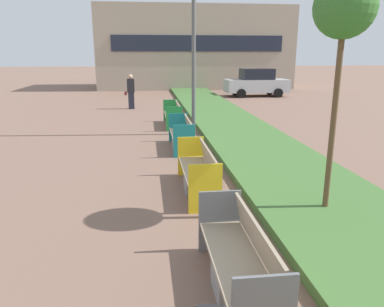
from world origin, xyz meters
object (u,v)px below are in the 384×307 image
(street_lamp_post, at_px, (194,12))
(pedestrian_walking, at_px, (131,91))
(bench_grey_frame, at_px, (239,267))
(bench_yellow_frame, at_px, (199,174))
(parked_car_distant, at_px, (256,83))
(sapling_tree_near, at_px, (344,11))
(bench_teal_frame, at_px, (182,137))
(bench_green_frame, at_px, (173,117))

(street_lamp_post, height_order, pedestrian_walking, street_lamp_post)
(bench_grey_frame, relative_size, pedestrian_walking, 1.21)
(bench_yellow_frame, relative_size, parked_car_distant, 0.54)
(street_lamp_post, height_order, sapling_tree_near, street_lamp_post)
(bench_grey_frame, distance_m, bench_teal_frame, 7.29)
(sapling_tree_near, bearing_deg, bench_grey_frame, -135.58)
(bench_teal_frame, distance_m, parked_car_distant, 15.29)
(bench_teal_frame, bearing_deg, bench_yellow_frame, -89.96)
(bench_teal_frame, height_order, sapling_tree_near, sapling_tree_near)
(bench_green_frame, xyz_separation_m, pedestrian_walking, (-1.86, 5.10, 0.55))
(pedestrian_walking, bearing_deg, bench_teal_frame, -78.12)
(bench_yellow_frame, xyz_separation_m, bench_teal_frame, (-0.00, 3.73, -0.01))
(parked_car_distant, bearing_deg, sapling_tree_near, -104.00)
(bench_yellow_frame, bearing_deg, parked_car_distant, 70.03)
(bench_yellow_frame, bearing_deg, sapling_tree_near, -35.38)
(bench_yellow_frame, relative_size, bench_green_frame, 1.04)
(bench_yellow_frame, relative_size, pedestrian_walking, 1.28)
(bench_teal_frame, xyz_separation_m, bench_green_frame, (0.00, 3.75, 0.00))
(pedestrian_walking, xyz_separation_m, parked_car_distant, (8.26, 5.03, -0.01))
(bench_green_frame, xyz_separation_m, sapling_tree_near, (2.11, -8.98, 3.13))
(street_lamp_post, relative_size, parked_car_distant, 1.79)
(bench_grey_frame, relative_size, sapling_tree_near, 0.54)
(bench_yellow_frame, xyz_separation_m, bench_green_frame, (-0.00, 7.48, -0.00))
(street_lamp_post, bearing_deg, bench_teal_frame, -106.59)
(bench_yellow_frame, height_order, bench_teal_frame, same)
(bench_green_frame, height_order, pedestrian_walking, pedestrian_walking)
(bench_green_frame, bearing_deg, parked_car_distant, 57.71)
(street_lamp_post, bearing_deg, pedestrian_walking, 110.02)
(bench_yellow_frame, distance_m, bench_green_frame, 7.48)
(bench_grey_frame, distance_m, parked_car_distant, 22.12)
(bench_yellow_frame, xyz_separation_m, parked_car_distant, (6.40, 17.61, 0.54))
(street_lamp_post, distance_m, parked_car_distant, 13.56)
(bench_grey_frame, height_order, street_lamp_post, street_lamp_post)
(bench_yellow_frame, height_order, bench_green_frame, same)
(bench_green_frame, relative_size, parked_car_distant, 0.52)
(pedestrian_walking, relative_size, parked_car_distant, 0.43)
(bench_yellow_frame, distance_m, pedestrian_walking, 12.73)
(bench_yellow_frame, bearing_deg, pedestrian_walking, 98.43)
(street_lamp_post, bearing_deg, sapling_tree_near, -78.41)
(pedestrian_walking, distance_m, parked_car_distant, 9.67)
(bench_green_frame, bearing_deg, bench_yellow_frame, -89.99)
(bench_teal_frame, bearing_deg, bench_grey_frame, -89.99)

